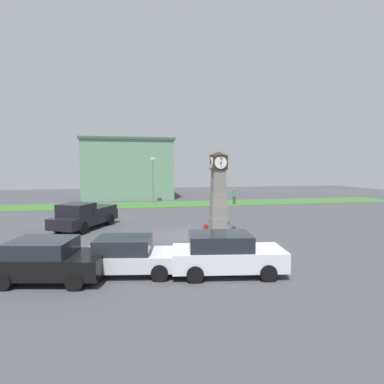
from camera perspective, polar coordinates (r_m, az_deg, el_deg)
ground_plane at (r=18.69m, az=-1.75°, el=-8.34°), size 84.93×84.93×0.00m
clock_tower at (r=20.35m, az=5.03°, el=0.09°), size 1.33×1.33×5.27m
bollard_near_tower at (r=17.30m, az=2.67°, el=-7.64°), size 0.27×0.27×1.03m
bollard_mid_row at (r=17.61m, az=7.93°, el=-7.69°), size 0.25×0.25×0.89m
car_navy_sedan at (r=12.65m, az=-25.65°, el=-11.55°), size 4.31×2.68×1.56m
car_near_tower at (r=12.42m, az=-11.93°, el=-11.68°), size 4.08×2.39×1.48m
car_by_building at (r=12.18m, az=6.44°, el=-11.57°), size 4.60×2.42×1.64m
pickup_truck at (r=21.86m, az=-19.70°, el=-4.20°), size 4.15×5.62×1.85m
pedestrian_crossing_lot at (r=34.14m, az=8.04°, el=-0.67°), size 0.43×0.30×1.75m
street_lamp_near_road at (r=35.32m, az=-7.46°, el=2.99°), size 0.50×0.24×5.33m
warehouse_blue_far at (r=43.44m, az=-11.84°, el=4.36°), size 11.82×11.75×7.91m
grass_verge_far at (r=34.27m, az=-1.29°, el=-2.26°), size 50.96×5.30×0.04m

